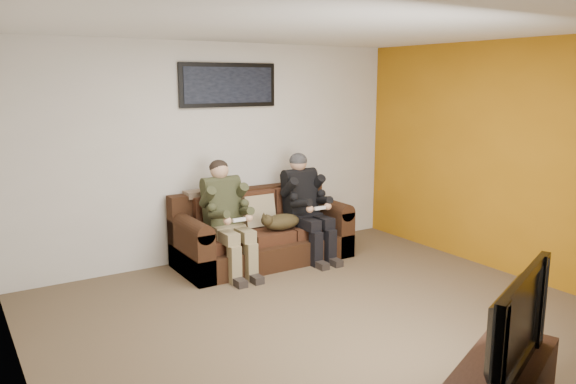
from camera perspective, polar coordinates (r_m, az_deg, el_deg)
floor at (r=5.31m, az=3.83°, el=-12.68°), size 5.00×5.00×0.00m
ceiling at (r=4.88m, az=4.24°, el=16.48°), size 5.00×5.00×0.00m
wall_back at (r=6.86m, az=-7.15°, el=4.02°), size 5.00×0.00×5.00m
wall_front at (r=3.43m, az=26.84°, el=-4.42°), size 5.00×0.00×5.00m
wall_left at (r=4.03m, az=-26.11°, el=-2.16°), size 0.00×4.50×4.50m
wall_right at (r=6.70m, az=21.59°, el=3.15°), size 0.00×4.50×4.50m
accent_wall_right at (r=6.69m, az=21.54°, el=3.15°), size 0.00×4.50×4.50m
sofa at (r=6.83m, az=-2.79°, el=-4.31°), size 2.08×0.90×0.85m
throw_pillow at (r=6.79m, az=-2.98°, el=-1.92°), size 0.40×0.19×0.39m
throw_blanket at (r=6.67m, az=-8.67°, el=-0.13°), size 0.43×0.21×0.08m
person_left at (r=6.35m, az=-6.27°, el=-1.96°), size 0.51×0.87×1.27m
person_right at (r=6.87m, az=1.78°, el=-0.85°), size 0.51×0.86×1.28m
cat at (r=6.63m, az=-0.77°, el=-3.03°), size 0.66×0.26×0.24m
framed_poster at (r=6.84m, az=-6.07°, el=10.75°), size 1.25×0.05×0.52m
television at (r=3.66m, az=20.91°, el=-12.17°), size 1.07×0.55×0.63m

